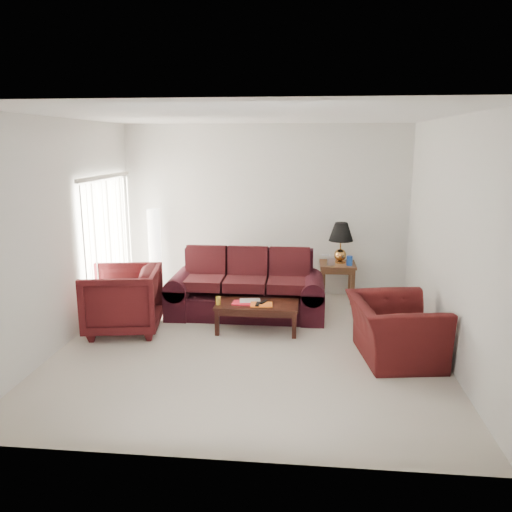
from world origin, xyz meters
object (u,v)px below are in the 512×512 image
Objects in this scene: floor_lamp at (155,252)px; armchair_left at (123,300)px; sofa at (246,285)px; end_table at (337,282)px; armchair_right at (395,330)px; coffee_table at (257,317)px.

armchair_left is at bearing -87.75° from floor_lamp.
end_table is (1.47, 0.92, -0.17)m from sofa.
sofa reaches higher than armchair_left.
end_table is 2.43m from armchair_right.
armchair_right is at bearing -29.35° from sofa.
sofa is 2.35× the size of armchair_left.
coffee_table is at bearing 87.08° from armchair_left.
armchair_left is at bearing 72.65° from armchair_right.
end_table is 3.63m from armchair_left.
coffee_table is at bearing 57.95° from armchair_right.
sofa is 2.03m from floor_lamp.
coffee_table is at bearing -64.40° from sofa.
sofa is 0.76m from coffee_table.
floor_lamp is at bearing 156.97° from sofa.
armchair_left is (-1.68, -0.87, -0.03)m from sofa.
floor_lamp reaches higher than sofa.
end_table is at bearing -0.91° from floor_lamp.
armchair_right reaches higher than coffee_table.
armchair_left is at bearing -174.50° from coffee_table.
floor_lamp reaches higher than coffee_table.
floor_lamp is (-1.76, 0.97, 0.28)m from sofa.
floor_lamp is 1.32× the size of armchair_right.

